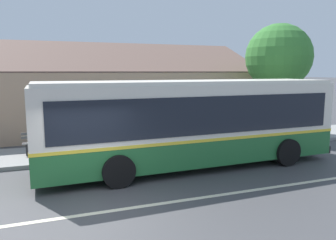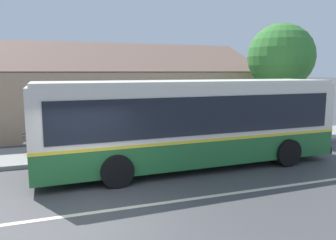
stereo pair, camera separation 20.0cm
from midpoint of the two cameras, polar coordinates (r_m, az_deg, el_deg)
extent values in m
plane|color=#424244|center=(8.51, -12.13, -15.49)|extent=(300.00, 300.00, 0.00)
cube|color=gray|center=(14.17, -15.21, -5.53)|extent=(60.00, 3.00, 0.15)
cube|color=beige|center=(8.51, -12.13, -15.47)|extent=(60.00, 0.16, 0.01)
cube|color=tan|center=(21.13, -23.56, 3.01)|extent=(26.58, 9.31, 3.35)
cube|color=brown|center=(18.76, -24.54, 10.21)|extent=(27.18, 4.71, 1.93)
cube|color=brown|center=(23.40, -23.52, 9.78)|extent=(27.18, 4.71, 1.93)
cube|color=black|center=(16.46, -13.95, 2.69)|extent=(1.10, 0.06, 1.30)
cube|color=black|center=(18.11, 6.00, 3.40)|extent=(1.10, 0.06, 1.30)
cube|color=#4C3323|center=(16.66, -10.82, 0.10)|extent=(1.00, 0.06, 2.10)
cube|color=#236633|center=(11.94, 4.39, -4.71)|extent=(10.81, 2.77, 0.88)
cube|color=yellow|center=(11.83, 4.42, -2.40)|extent=(10.83, 2.79, 0.10)
cube|color=silver|center=(11.70, 4.47, 2.01)|extent=(10.81, 2.77, 1.73)
cube|color=silver|center=(11.63, 4.53, 6.56)|extent=(10.59, 2.64, 0.12)
cube|color=black|center=(12.86, 2.07, 2.17)|extent=(9.89, 0.28, 1.23)
cube|color=black|center=(10.59, 7.37, 0.75)|extent=(9.89, 0.28, 1.23)
cube|color=black|center=(14.82, 23.73, 2.29)|extent=(0.10, 2.20, 1.23)
cube|color=black|center=(14.76, 23.92, 5.49)|extent=(0.08, 1.75, 0.24)
cube|color=black|center=(15.07, 23.42, -3.83)|extent=(0.14, 2.50, 0.28)
cube|color=#192D99|center=(12.62, -3.62, -3.97)|extent=(3.01, 0.11, 0.61)
cube|color=black|center=(15.05, 16.94, 0.56)|extent=(0.90, 0.05, 2.36)
cylinder|color=black|center=(14.68, 14.16, -3.30)|extent=(1.01, 0.31, 1.00)
cylinder|color=black|center=(12.77, 20.59, -5.35)|extent=(1.01, 0.31, 1.00)
cylinder|color=black|center=(12.29, -10.82, -5.48)|extent=(1.01, 0.31, 1.00)
cylinder|color=black|center=(9.92, -8.28, -8.80)|extent=(1.01, 0.31, 1.00)
cube|color=#4C4C4C|center=(14.26, -20.07, -3.50)|extent=(1.69, 0.10, 0.04)
cube|color=#4C4C4C|center=(14.12, -20.08, -3.61)|extent=(1.69, 0.10, 0.04)
cube|color=#4C4C4C|center=(13.98, -20.08, -3.73)|extent=(1.69, 0.10, 0.04)
cube|color=#4C4C4C|center=(13.80, -20.15, -2.62)|extent=(1.69, 0.04, 0.10)
cube|color=#4C4C4C|center=(13.77, -20.18, -2.05)|extent=(1.69, 0.04, 0.10)
cube|color=black|center=(14.17, -17.29, -4.37)|extent=(0.08, 0.43, 0.45)
cube|color=black|center=(14.20, -22.77, -4.63)|extent=(0.08, 0.43, 0.45)
cylinder|color=#4C3828|center=(18.39, 18.95, 2.09)|extent=(0.31, 0.31, 3.07)
sphere|color=#387A33|center=(18.31, 19.35, 10.34)|extent=(3.42, 3.42, 3.42)
camera|label=1|loc=(0.10, -89.54, 0.07)|focal=35.00mm
camera|label=2|loc=(0.10, 90.46, -0.07)|focal=35.00mm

